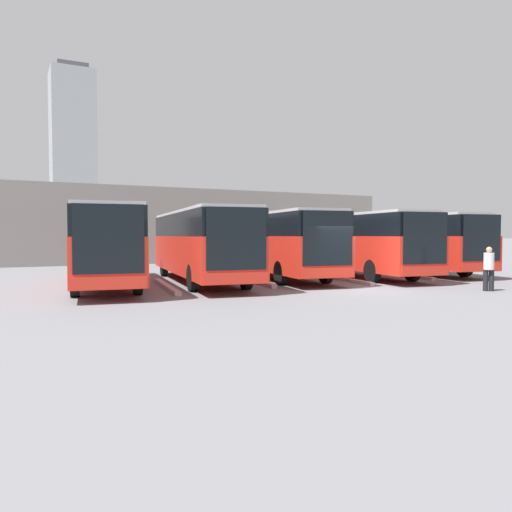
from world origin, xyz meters
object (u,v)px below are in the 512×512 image
Objects in this scene: bus_2 at (273,242)px; bus_3 at (199,243)px; pedestrian at (489,267)px; bus_0 at (404,241)px; bus_4 at (103,243)px; bus_1 at (352,242)px.

bus_2 is 4.27m from bus_3.
bus_2 is 7.28× the size of pedestrian.
bus_4 is (16.87, 0.16, 0.00)m from bus_0.
bus_2 is at bearing -169.06° from bus_4.
bus_3 is (4.22, 0.65, 0.00)m from bus_2.
bus_1 and bus_4 have the same top height.
bus_4 is (4.22, -0.23, 0.00)m from bus_3.
bus_1 is at bearing -174.17° from bus_4.
bus_4 is 15.55m from pedestrian.
pedestrian is (-12.85, 8.70, -0.89)m from bus_4.
bus_1 is 1.00× the size of bus_4.
bus_3 is (8.43, -0.27, 0.00)m from bus_1.
pedestrian is (-0.20, 8.20, -0.89)m from bus_1.
bus_0 and bus_2 have the same top height.
pedestrian is at bearing 73.71° from bus_0.
bus_0 is 7.28× the size of pedestrian.
bus_2 and bus_3 have the same top height.
bus_3 is at bearing 9.85° from bus_0.
bus_3 is at bearing -175.01° from bus_4.
bus_0 is at bearing -171.37° from bus_4.
bus_1 and bus_2 have the same top height.
bus_2 is at bearing -24.70° from pedestrian.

